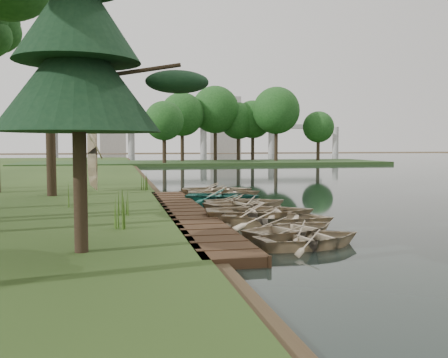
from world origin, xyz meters
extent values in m
plane|color=#3D2F1D|center=(0.00, 0.00, 0.00)|extent=(300.00, 300.00, 0.00)
cube|color=#382415|center=(-1.60, 0.00, 0.15)|extent=(1.60, 16.00, 0.30)
cube|color=#28431D|center=(8.00, 50.00, 0.23)|extent=(50.00, 14.00, 0.45)
cylinder|color=black|center=(-15.33, 50.00, 2.85)|extent=(0.50, 0.50, 4.80)
sphere|color=#1D4B19|center=(-15.33, 50.00, 6.45)|extent=(5.60, 5.60, 5.60)
cylinder|color=black|center=(-8.67, 50.00, 2.85)|extent=(0.50, 0.50, 4.80)
sphere|color=#1D4B19|center=(-8.67, 50.00, 6.45)|extent=(5.60, 5.60, 5.60)
cylinder|color=black|center=(-2.00, 50.00, 2.85)|extent=(0.50, 0.50, 4.80)
sphere|color=#1D4B19|center=(-2.00, 50.00, 6.45)|extent=(5.60, 5.60, 5.60)
cylinder|color=black|center=(4.67, 50.00, 2.85)|extent=(0.50, 0.50, 4.80)
sphere|color=#1D4B19|center=(4.67, 50.00, 6.45)|extent=(5.60, 5.60, 5.60)
cylinder|color=black|center=(11.33, 50.00, 2.85)|extent=(0.50, 0.50, 4.80)
sphere|color=#1D4B19|center=(11.33, 50.00, 6.45)|extent=(5.60, 5.60, 5.60)
cylinder|color=black|center=(18.00, 50.00, 2.85)|extent=(0.50, 0.50, 4.80)
sphere|color=#1D4B19|center=(18.00, 50.00, 6.45)|extent=(5.60, 5.60, 5.60)
cylinder|color=black|center=(24.67, 50.00, 2.85)|extent=(0.50, 0.50, 4.80)
sphere|color=#1D4B19|center=(24.67, 50.00, 6.45)|extent=(5.60, 5.60, 5.60)
cube|color=#A5A5A0|center=(10.00, 120.00, 8.00)|extent=(90.00, 4.00, 1.20)
cylinder|color=#A5A5A0|center=(-20.00, 120.00, 4.00)|extent=(1.80, 1.80, 8.00)
cylinder|color=#A5A5A0|center=(0.00, 120.00, 4.00)|extent=(1.80, 1.80, 8.00)
cylinder|color=#A5A5A0|center=(20.00, 120.00, 4.00)|extent=(1.80, 1.80, 8.00)
cylinder|color=#A5A5A0|center=(40.00, 120.00, 4.00)|extent=(1.80, 1.80, 8.00)
cylinder|color=#A5A5A0|center=(60.00, 120.00, 4.00)|extent=(1.80, 1.80, 8.00)
cube|color=#A5A5A0|center=(30.00, 140.00, 9.00)|extent=(10.00, 8.00, 18.00)
cube|color=#A5A5A0|center=(-5.00, 145.00, 6.00)|extent=(8.00, 8.00, 12.00)
imported|color=#CBB593|center=(0.93, -6.05, 0.37)|extent=(3.42, 2.69, 0.64)
imported|color=#CBB593|center=(0.93, -4.74, 0.39)|extent=(3.94, 3.47, 0.68)
imported|color=#CBB593|center=(1.09, -2.75, 0.44)|extent=(4.50, 3.98, 0.77)
imported|color=#CBB593|center=(0.89, -1.35, 0.46)|extent=(4.31, 3.32, 0.83)
imported|color=#CBB593|center=(1.23, -0.25, 0.38)|extent=(3.71, 3.09, 0.66)
imported|color=#CBB593|center=(1.15, 1.39, 0.43)|extent=(4.26, 3.52, 0.77)
imported|color=#CBB593|center=(1.11, 2.79, 0.37)|extent=(3.12, 2.26, 0.64)
imported|color=#2D7F70|center=(0.76, 4.53, 0.42)|extent=(4.16, 3.54, 0.73)
imported|color=#CBB593|center=(1.16, 6.06, 0.44)|extent=(3.98, 3.02, 0.77)
imported|color=#CBB593|center=(1.11, 7.65, 0.44)|extent=(4.27, 3.43, 0.79)
imported|color=#CBB593|center=(-5.31, 9.23, 0.68)|extent=(3.67, 2.63, 0.76)
cylinder|color=black|center=(-7.33, 7.13, 5.87)|extent=(0.46, 0.46, 11.14)
cylinder|color=black|center=(-5.05, -6.56, 1.95)|extent=(0.32, 0.32, 3.30)
cone|color=black|center=(-5.05, -6.56, 4.43)|extent=(3.80, 3.80, 2.60)
cone|color=black|center=(-5.05, -6.56, 5.85)|extent=(2.90, 2.90, 2.25)
cone|color=#3F661E|center=(-4.16, -3.38, 0.76)|extent=(0.60, 0.60, 0.92)
cone|color=#3F661E|center=(-3.98, -0.43, 0.73)|extent=(0.60, 0.60, 0.86)
cone|color=#3F661E|center=(-5.95, 2.41, 0.83)|extent=(0.60, 0.60, 1.05)
cone|color=#3F661E|center=(-2.67, 9.21, 0.81)|extent=(0.60, 0.60, 1.01)
camera|label=1|loc=(-4.22, -18.65, 2.85)|focal=40.00mm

